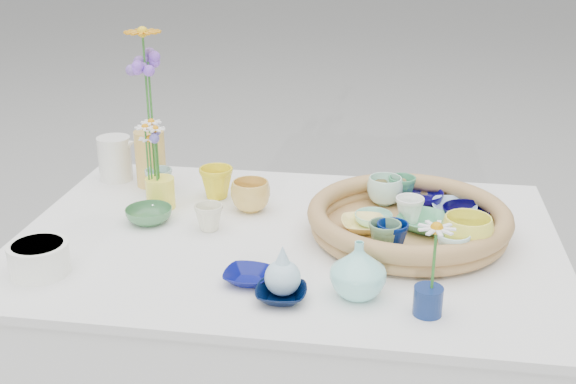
# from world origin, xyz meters

# --- Properties ---
(wicker_tray) EXTENTS (0.47, 0.47, 0.08)m
(wicker_tray) POSITION_xyz_m (0.28, 0.05, 0.80)
(wicker_tray) COLOR #A27446
(wicker_tray) RESTS_ON display_table
(tray_ceramic_0) EXTENTS (0.14, 0.14, 0.03)m
(tray_ceramic_0) POSITION_xyz_m (0.31, 0.20, 0.80)
(tray_ceramic_0) COLOR #0D0659
(tray_ceramic_0) RESTS_ON wicker_tray
(tray_ceramic_1) EXTENTS (0.13, 0.13, 0.04)m
(tray_ceramic_1) POSITION_xyz_m (0.42, 0.11, 0.80)
(tray_ceramic_1) COLOR black
(tray_ceramic_1) RESTS_ON wicker_tray
(tray_ceramic_2) EXTENTS (0.13, 0.13, 0.09)m
(tray_ceramic_2) POSITION_xyz_m (0.40, -0.06, 0.83)
(tray_ceramic_2) COLOR #FBF44A
(tray_ceramic_2) RESTS_ON wicker_tray
(tray_ceramic_3) EXTENTS (0.17, 0.17, 0.03)m
(tray_ceramic_3) POSITION_xyz_m (0.32, 0.05, 0.80)
(tray_ceramic_3) COLOR #4D9E6B
(tray_ceramic_3) RESTS_ON wicker_tray
(tray_ceramic_4) EXTENTS (0.08, 0.08, 0.07)m
(tray_ceramic_4) POSITION_xyz_m (0.23, -0.07, 0.82)
(tray_ceramic_4) COLOR #5A875F
(tray_ceramic_4) RESTS_ON wicker_tray
(tray_ceramic_5) EXTENTS (0.11, 0.11, 0.03)m
(tray_ceramic_5) POSITION_xyz_m (0.20, 0.06, 0.80)
(tray_ceramic_5) COLOR #A0EFD7
(tray_ceramic_5) RESTS_ON wicker_tray
(tray_ceramic_6) EXTENTS (0.10, 0.10, 0.07)m
(tray_ceramic_6) POSITION_xyz_m (0.22, 0.20, 0.82)
(tray_ceramic_6) COLOR silver
(tray_ceramic_6) RESTS_ON wicker_tray
(tray_ceramic_7) EXTENTS (0.09, 0.09, 0.06)m
(tray_ceramic_7) POSITION_xyz_m (0.28, 0.09, 0.81)
(tray_ceramic_7) COLOR white
(tray_ceramic_7) RESTS_ON wicker_tray
(tray_ceramic_8) EXTENTS (0.11, 0.11, 0.03)m
(tray_ceramic_8) POSITION_xyz_m (0.39, 0.16, 0.80)
(tray_ceramic_8) COLOR #9FC5EB
(tray_ceramic_8) RESTS_ON wicker_tray
(tray_ceramic_9) EXTENTS (0.08, 0.08, 0.07)m
(tray_ceramic_9) POSITION_xyz_m (0.24, -0.07, 0.82)
(tray_ceramic_9) COLOR #021457
(tray_ceramic_9) RESTS_ON wicker_tray
(tray_ceramic_10) EXTENTS (0.12, 0.12, 0.03)m
(tray_ceramic_10) POSITION_xyz_m (0.18, 0.03, 0.80)
(tray_ceramic_10) COLOR #FBD970
(tray_ceramic_10) RESTS_ON wicker_tray
(tray_ceramic_11) EXTENTS (0.09, 0.09, 0.07)m
(tray_ceramic_11) POSITION_xyz_m (0.37, -0.11, 0.82)
(tray_ceramic_11) COLOR #BDECE6
(tray_ceramic_11) RESTS_ON wicker_tray
(tray_ceramic_12) EXTENTS (0.09, 0.09, 0.07)m
(tray_ceramic_12) POSITION_xyz_m (0.26, 0.22, 0.82)
(tray_ceramic_12) COLOR #3C8B5D
(tray_ceramic_12) RESTS_ON wicker_tray
(loose_ceramic_0) EXTENTS (0.09, 0.09, 0.08)m
(loose_ceramic_0) POSITION_xyz_m (-0.22, 0.21, 0.81)
(loose_ceramic_0) COLOR yellow
(loose_ceramic_0) RESTS_ON display_table
(loose_ceramic_1) EXTENTS (0.12, 0.12, 0.08)m
(loose_ceramic_1) POSITION_xyz_m (-0.11, 0.14, 0.80)
(loose_ceramic_1) COLOR gold
(loose_ceramic_1) RESTS_ON display_table
(loose_ceramic_2) EXTENTS (0.14, 0.14, 0.04)m
(loose_ceramic_2) POSITION_xyz_m (-0.35, 0.03, 0.78)
(loose_ceramic_2) COLOR #3D7344
(loose_ceramic_2) RESTS_ON display_table
(loose_ceramic_3) EXTENTS (0.08, 0.08, 0.06)m
(loose_ceramic_3) POSITION_xyz_m (-0.19, 0.01, 0.80)
(loose_ceramic_3) COLOR beige
(loose_ceramic_3) RESTS_ON display_table
(loose_ceramic_4) EXTENTS (0.11, 0.11, 0.02)m
(loose_ceramic_4) POSITION_xyz_m (-0.04, -0.23, 0.78)
(loose_ceramic_4) COLOR #060B5F
(loose_ceramic_4) RESTS_ON display_table
(loose_ceramic_5) EXTENTS (0.08, 0.08, 0.07)m
(loose_ceramic_5) POSITION_xyz_m (-0.38, 0.22, 0.80)
(loose_ceramic_5) COLOR #94BAB0
(loose_ceramic_5) RESTS_ON display_table
(loose_ceramic_6) EXTENTS (0.11, 0.11, 0.02)m
(loose_ceramic_6) POSITION_xyz_m (0.03, -0.29, 0.78)
(loose_ceramic_6) COLOR black
(loose_ceramic_6) RESTS_ON display_table
(fluted_bowl) EXTENTS (0.16, 0.16, 0.07)m
(fluted_bowl) POSITION_xyz_m (-0.49, -0.25, 0.80)
(fluted_bowl) COLOR white
(fluted_bowl) RESTS_ON display_table
(bud_vase_paleblue) EXTENTS (0.09, 0.09, 0.11)m
(bud_vase_paleblue) POSITION_xyz_m (0.03, -0.27, 0.82)
(bud_vase_paleblue) COLOR #ACD3E5
(bud_vase_paleblue) RESTS_ON display_table
(bud_vase_seafoam) EXTENTS (0.15, 0.15, 0.12)m
(bud_vase_seafoam) POSITION_xyz_m (0.18, -0.25, 0.82)
(bud_vase_seafoam) COLOR #95EEE1
(bud_vase_seafoam) RESTS_ON display_table
(bud_vase_cobalt) EXTENTS (0.07, 0.07, 0.06)m
(bud_vase_cobalt) POSITION_xyz_m (0.32, -0.30, 0.79)
(bud_vase_cobalt) COLOR navy
(bud_vase_cobalt) RESTS_ON display_table
(single_daisy) EXTENTS (0.10, 0.10, 0.14)m
(single_daisy) POSITION_xyz_m (0.32, -0.30, 0.88)
(single_daisy) COLOR white
(single_daisy) RESTS_ON bud_vase_cobalt
(tall_vase_yellow) EXTENTS (0.09, 0.09, 0.15)m
(tall_vase_yellow) POSITION_xyz_m (-0.42, 0.28, 0.84)
(tall_vase_yellow) COLOR gold
(tall_vase_yellow) RESTS_ON display_table
(gerbera) EXTENTS (0.13, 0.13, 0.29)m
(gerbera) POSITION_xyz_m (-0.41, 0.26, 1.05)
(gerbera) COLOR orange
(gerbera) RESTS_ON tall_vase_yellow
(hydrangea) EXTENTS (0.10, 0.10, 0.26)m
(hydrangea) POSITION_xyz_m (-0.41, 0.27, 1.01)
(hydrangea) COLOR #7755AC
(hydrangea) RESTS_ON tall_vase_yellow
(white_pitcher) EXTENTS (0.14, 0.10, 0.12)m
(white_pitcher) POSITION_xyz_m (-0.54, 0.30, 0.83)
(white_pitcher) COLOR silver
(white_pitcher) RESTS_ON display_table
(daisy_cup) EXTENTS (0.08, 0.08, 0.08)m
(daisy_cup) POSITION_xyz_m (-0.35, 0.13, 0.80)
(daisy_cup) COLOR #FFF045
(daisy_cup) RESTS_ON display_table
(daisy_posy) EXTENTS (0.10, 0.10, 0.16)m
(daisy_posy) POSITION_xyz_m (-0.36, 0.12, 0.92)
(daisy_posy) COLOR white
(daisy_posy) RESTS_ON daisy_cup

